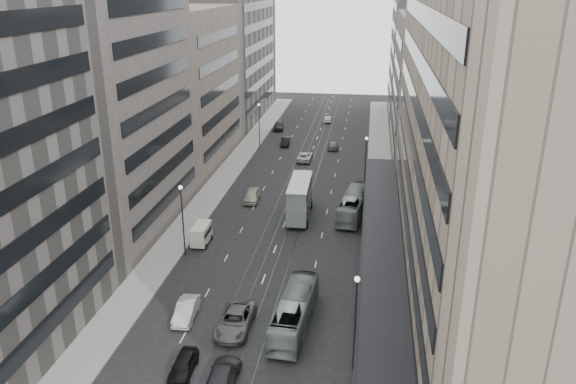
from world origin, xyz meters
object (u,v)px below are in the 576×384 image
Objects in this scene: sedan_0 at (183,365)px; double_decker at (300,198)px; sedan_1 at (186,310)px; panel_van at (201,234)px; bus_far at (354,205)px; sedan_2 at (235,320)px; bus_near at (295,311)px.

double_decker is at bearing 79.36° from sedan_0.
panel_van is at bearing 97.47° from sedan_1.
sedan_2 is (-9.30, -27.09, -0.73)m from bus_far.
double_decker is 14.07m from panel_van.
sedan_0 is 7.76m from sedan_1.
double_decker is at bearing 69.52° from sedan_1.
bus_far is 35.58m from sedan_0.
sedan_1 reaches higher than sedan_0.
bus_far is at bearing 71.38° from sedan_2.
sedan_2 is at bearing -16.03° from sedan_1.
double_decker is 32.44m from sedan_0.
bus_far is at bearing 68.71° from sedan_0.
sedan_0 is at bearing -77.73° from panel_van.
sedan_2 reaches higher than sedan_1.
double_decker is 2.16× the size of sedan_0.
double_decker is 2.41× the size of panel_van.
sedan_1 is at bearing 4.66° from bus_near.
bus_far is 2.68× the size of sedan_0.
double_decker is 25.66m from sedan_1.
bus_far is 28.65m from sedan_2.
bus_far is 29.66m from sedan_1.
bus_near reaches higher than panel_van.
bus_near is 2.32× the size of sedan_1.
bus_far is at bearing 31.67° from panel_van.
double_decker is 1.93× the size of sedan_1.
sedan_2 is at bearing -96.89° from double_decker.
sedan_1 is at bearing 104.81° from sedan_0.
panel_van is (-13.01, 14.94, -0.22)m from bus_near.
bus_far reaches higher than sedan_2.
bus_near is at bearing -85.20° from double_decker.
sedan_1 is at bearing 168.32° from sedan_2.
bus_near is at bearing 42.66° from sedan_0.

